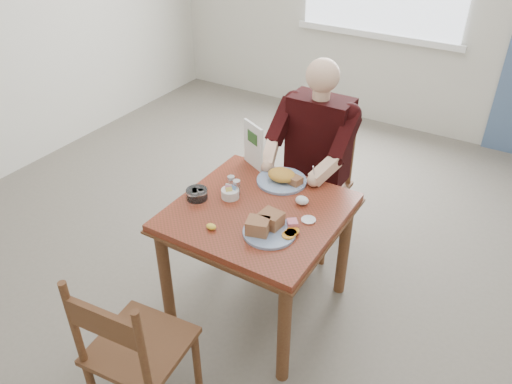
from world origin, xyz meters
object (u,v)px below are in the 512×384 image
Objects in this scene: table at (258,225)px; chair_far at (317,184)px; far_plate at (283,178)px; near_plate at (268,227)px; diner at (314,147)px; chair_near at (134,351)px.

chair_far reaches higher than table.
far_plate is (-0.02, -0.48, 0.30)m from chair_far.
near_plate is at bearing -80.89° from chair_far.
table is 0.66× the size of diner.
table is 0.73m from diner.
chair_far is 1.01m from near_plate.
near_plate is at bearing -45.10° from table.
chair_far is at bearing 90.01° from diner.
diner reaches higher than near_plate.
diner is at bearing 87.74° from far_plate.
diner is at bearing 90.00° from table.
near_plate reaches higher than table.
near_plate is 0.50m from far_plate.
table is 2.51× the size of far_plate.
far_plate reaches higher than table.
chair_far and chair_near have the same top height.
chair_far is 2.59× the size of far_plate.
chair_near is 3.00× the size of near_plate.
diner is at bearing 100.04° from near_plate.
chair_near is 0.88m from near_plate.
near_plate is at bearing -70.19° from far_plate.
diner reaches higher than table.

